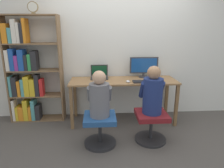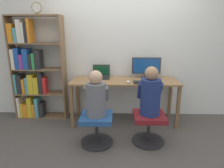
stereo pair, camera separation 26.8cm
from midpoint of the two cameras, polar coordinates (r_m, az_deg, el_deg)
name	(u,v)px [view 1 (the left image)]	position (r m, az deg, el deg)	size (l,w,h in m)	color
ground_plane	(125,128)	(3.42, 1.36, -12.52)	(14.00, 14.00, 0.00)	#4C4742
wall_back	(121,46)	(3.67, 0.60, 10.73)	(10.00, 0.05, 2.60)	silver
desk	(123,85)	(3.43, 1.01, -0.25)	(1.82, 0.58, 0.76)	olive
desktop_monitor	(144,67)	(3.59, 6.99, 4.88)	(0.51, 0.18, 0.36)	#333338
laptop	(99,75)	(3.55, -5.80, 2.42)	(0.30, 0.26, 0.23)	#2D2D30
keyboard	(146,82)	(3.29, 7.33, 0.68)	(0.42, 0.15, 0.03)	#232326
computer_mouse_by_keyboard	(128,81)	(3.26, 2.26, 0.72)	(0.06, 0.11, 0.03)	silver
office_chair_left	(151,124)	(3.00, 8.54, -11.32)	(0.46, 0.46, 0.44)	#262628
office_chair_right	(100,127)	(2.89, -6.18, -12.27)	(0.46, 0.46, 0.44)	#262628
person_at_monitor	(153,93)	(2.82, 8.90, -2.49)	(0.34, 0.32, 0.68)	navy
person_at_laptop	(99,96)	(2.72, -6.45, -3.59)	(0.34, 0.30, 0.64)	slate
bookshelf	(27,74)	(3.78, -24.97, 2.68)	(0.92, 0.27, 1.83)	brown
desk_clock	(33,7)	(3.59, -23.84, 19.44)	(0.17, 0.03, 0.19)	olive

